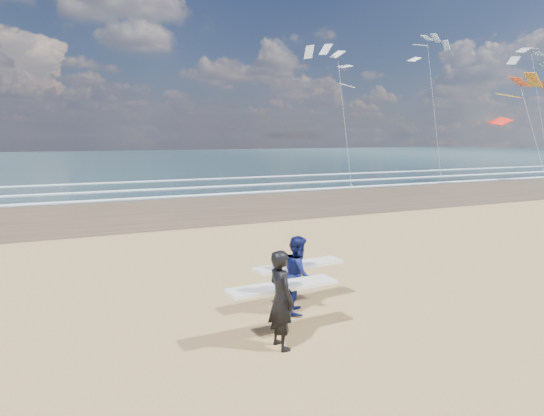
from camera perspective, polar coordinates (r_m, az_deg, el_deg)
name	(u,v)px	position (r m, az deg, el deg)	size (l,w,h in m)	color
wet_sand_strip	(439,192)	(35.93, 19.10, 1.83)	(220.00, 12.00, 0.01)	#493B27
ocean	(208,158)	(83.57, -7.49, 5.80)	(220.00, 100.00, 0.02)	#1A323B
foam_breakers	(357,179)	(43.73, 9.93, 3.35)	(220.00, 11.70, 0.05)	white
surfer_near	(281,298)	(9.10, 1.09, -10.51)	(2.22, 1.01, 1.86)	black
surfer_far	(299,273)	(10.89, 3.14, -7.70)	(2.24, 1.25, 1.73)	#0D144C
kite_0	(527,111)	(44.09, 27.83, 10.06)	(7.27, 4.90, 9.63)	slate
kite_1	(343,106)	(40.77, 8.34, 11.79)	(5.36, 4.69, 11.69)	slate
kite_2	(538,99)	(58.83, 28.83, 11.20)	(5.66, 4.72, 14.20)	slate
kite_5	(433,95)	(53.63, 18.37, 12.55)	(5.45, 4.70, 15.06)	slate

